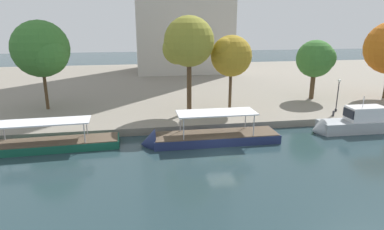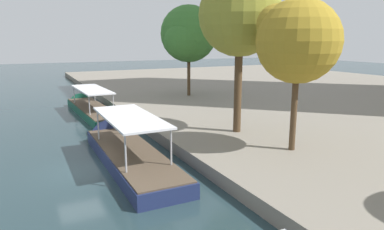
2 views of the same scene
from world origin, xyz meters
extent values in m
plane|color=#23383D|center=(0.00, 0.00, 0.00)|extent=(220.00, 220.00, 0.00)
cube|color=gray|center=(0.00, 33.82, 0.41)|extent=(120.00, 55.00, 0.82)
cube|color=#14513D|center=(-16.03, 3.93, 0.11)|extent=(13.66, 3.39, 1.24)
cube|color=brown|center=(-16.03, 3.93, 0.77)|extent=(13.38, 3.24, 0.08)
cylinder|color=#B2B2B7|center=(-19.80, 4.91, 1.71)|extent=(0.10, 0.10, 1.80)
cylinder|color=#B2B2B7|center=(-12.26, 2.95, 1.71)|extent=(0.10, 0.10, 1.80)
cylinder|color=#B2B2B7|center=(-12.35, 5.21, 1.71)|extent=(0.10, 0.10, 1.80)
cube|color=silver|center=(-16.03, 3.93, 2.67)|extent=(8.50, 2.95, 0.12)
cube|color=navy|center=(0.21, 3.16, 0.23)|extent=(12.42, 3.19, 1.21)
cone|color=navy|center=(-6.50, 3.18, 0.23)|extent=(1.41, 2.84, 2.84)
cube|color=brown|center=(0.21, 3.16, 0.87)|extent=(12.17, 3.03, 0.08)
cylinder|color=#B2B2B7|center=(-3.21, 1.91, 1.95)|extent=(0.10, 0.10, 2.07)
cylinder|color=#B2B2B7|center=(-3.20, 4.43, 1.95)|extent=(0.10, 0.10, 2.07)
cylinder|color=#B2B2B7|center=(3.62, 1.89, 1.95)|extent=(0.10, 0.10, 2.07)
cylinder|color=#B2B2B7|center=(3.62, 4.41, 1.95)|extent=(0.10, 0.10, 2.07)
cube|color=silver|center=(0.21, 3.16, 3.04)|extent=(7.70, 2.92, 0.12)
cube|color=#9EA3A8|center=(16.31, 3.80, 0.39)|extent=(8.77, 2.57, 1.72)
cone|color=#9EA3A8|center=(11.54, 3.87, 0.39)|extent=(1.23, 2.34, 2.32)
cube|color=white|center=(16.96, 3.79, 2.01)|extent=(3.96, 2.01, 1.53)
cube|color=black|center=(15.44, 3.81, 2.09)|extent=(1.07, 1.85, 0.92)
cylinder|color=silver|center=(16.53, 3.80, 3.38)|extent=(0.08, 0.08, 1.20)
cylinder|color=#2D2D33|center=(15.40, 7.15, 1.06)|extent=(0.22, 0.22, 0.49)
sphere|color=#2D2D33|center=(15.40, 7.15, 1.37)|extent=(0.24, 0.24, 0.24)
cylinder|color=black|center=(16.97, 9.09, 2.66)|extent=(0.12, 0.12, 3.69)
sphere|color=white|center=(16.97, 9.09, 4.69)|extent=(0.40, 0.40, 0.40)
cylinder|color=black|center=(16.97, 9.09, 0.97)|extent=(0.26, 0.26, 0.30)
cylinder|color=#4C3823|center=(-1.09, 11.83, 3.98)|extent=(0.57, 0.57, 6.33)
sphere|color=olive|center=(-1.09, 11.83, 9.37)|extent=(5.91, 5.91, 5.91)
sphere|color=olive|center=(-1.82, 11.82, 9.54)|extent=(2.71, 2.71, 2.71)
sphere|color=olive|center=(-2.41, 11.99, 8.49)|extent=(3.61, 3.61, 3.61)
cylinder|color=#4C3823|center=(17.66, 16.30, 2.71)|extent=(0.65, 0.65, 3.79)
sphere|color=#38702D|center=(17.66, 16.30, 6.57)|extent=(5.23, 5.23, 5.23)
sphere|color=#38702D|center=(18.50, 15.74, 6.65)|extent=(3.62, 3.62, 3.62)
sphere|color=#38702D|center=(17.04, 15.90, 6.87)|extent=(3.45, 3.45, 3.45)
cylinder|color=#4C3823|center=(-18.69, 16.34, 3.31)|extent=(0.40, 0.40, 4.99)
sphere|color=#38702D|center=(-18.69, 16.34, 8.39)|extent=(6.89, 6.89, 6.89)
sphere|color=#38702D|center=(-18.77, 17.53, 8.14)|extent=(4.56, 4.56, 4.56)
sphere|color=#38702D|center=(-17.53, 14.99, 7.64)|extent=(4.41, 4.41, 4.41)
cylinder|color=#4C3823|center=(4.24, 12.41, 3.23)|extent=(0.38, 0.38, 4.83)
sphere|color=olive|center=(4.24, 12.41, 7.54)|extent=(5.05, 5.05, 5.05)
sphere|color=olive|center=(3.18, 11.65, 8.51)|extent=(2.51, 2.51, 2.51)
sphere|color=olive|center=(4.99, 12.24, 8.28)|extent=(2.38, 2.38, 2.38)
camera|label=1|loc=(-7.26, -26.63, 11.49)|focal=30.57mm
camera|label=2|loc=(20.21, -2.59, 7.57)|focal=32.41mm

